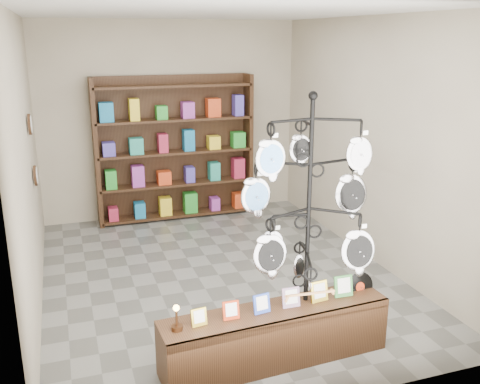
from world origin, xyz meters
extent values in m
plane|color=slate|center=(0.00, 0.00, 0.00)|extent=(5.00, 5.00, 0.00)
plane|color=#B6AC92|center=(0.00, 2.50, 1.50)|extent=(4.00, 0.00, 4.00)
plane|color=#B6AC92|center=(0.00, -2.50, 1.50)|extent=(4.00, 0.00, 4.00)
plane|color=#B6AC92|center=(-2.00, 0.00, 1.50)|extent=(0.00, 5.00, 5.00)
plane|color=#B6AC92|center=(2.00, 0.00, 1.50)|extent=(0.00, 5.00, 5.00)
plane|color=white|center=(0.00, 0.00, 3.00)|extent=(5.00, 5.00, 0.00)
cylinder|color=black|center=(0.28, -1.77, 0.02)|extent=(0.55, 0.55, 0.03)
cylinder|color=black|center=(0.28, -1.77, 1.14)|extent=(0.05, 0.05, 2.28)
sphere|color=black|center=(0.28, -1.77, 2.30)|extent=(0.08, 0.08, 0.08)
ellipsoid|color=silver|center=(0.33, -1.54, 0.72)|extent=(0.12, 0.06, 0.24)
cube|color=#A77045|center=(0.17, -2.08, 0.73)|extent=(0.43, 0.05, 0.04)
cube|color=black|center=(-0.03, -1.85, 0.25)|extent=(2.06, 0.53, 0.50)
cube|color=gold|center=(-0.72, -1.89, 0.57)|extent=(0.13, 0.06, 0.15)
cube|color=#AB2A0D|center=(-0.45, -1.88, 0.58)|extent=(0.14, 0.06, 0.16)
cube|color=#263FA5|center=(-0.17, -1.86, 0.58)|extent=(0.15, 0.06, 0.17)
cube|color=#E54C33|center=(0.11, -1.85, 0.59)|extent=(0.16, 0.06, 0.18)
cube|color=gold|center=(0.39, -1.83, 0.59)|extent=(0.17, 0.07, 0.19)
cube|color=#337233|center=(0.64, -1.82, 0.60)|extent=(0.18, 0.07, 0.19)
cylinder|color=black|center=(0.85, -1.76, 0.53)|extent=(0.28, 0.08, 0.27)
cylinder|color=#AB2A0D|center=(0.85, -1.76, 0.53)|extent=(0.09, 0.03, 0.09)
cylinder|color=#402412|center=(-0.91, -1.90, 0.52)|extent=(0.09, 0.09, 0.04)
cylinder|color=#402412|center=(-0.91, -1.90, 0.60)|extent=(0.02, 0.02, 0.13)
sphere|color=#FFBF59|center=(-0.91, -1.90, 0.70)|extent=(0.05, 0.05, 0.05)
cube|color=black|center=(0.00, 2.44, 1.10)|extent=(2.40, 0.04, 2.20)
cube|color=black|center=(-1.18, 2.28, 1.10)|extent=(0.06, 0.36, 2.20)
cube|color=black|center=(1.18, 2.28, 1.10)|extent=(0.06, 0.36, 2.20)
cube|color=black|center=(0.00, 2.28, 0.05)|extent=(2.36, 0.36, 0.04)
cube|color=black|center=(0.00, 2.28, 0.55)|extent=(2.36, 0.36, 0.03)
cube|color=black|center=(0.00, 2.28, 1.05)|extent=(2.36, 0.36, 0.04)
cube|color=black|center=(0.00, 2.28, 1.55)|extent=(2.36, 0.36, 0.04)
cube|color=black|center=(0.00, 2.28, 2.05)|extent=(2.36, 0.36, 0.04)
cylinder|color=black|center=(-1.97, 0.80, 1.80)|extent=(0.03, 0.24, 0.24)
cylinder|color=black|center=(-1.97, 0.80, 1.20)|extent=(0.03, 0.24, 0.24)
camera|label=1|loc=(-1.65, -5.65, 2.76)|focal=40.00mm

